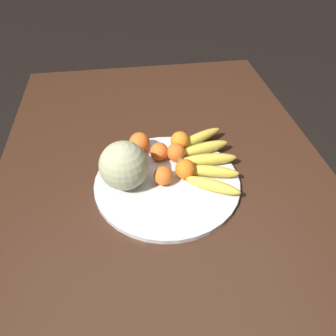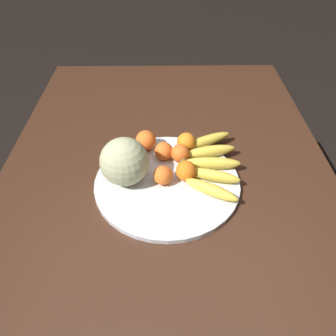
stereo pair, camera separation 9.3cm
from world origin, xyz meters
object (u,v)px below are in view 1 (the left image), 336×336
(orange_front_left, at_px, (159,152))
(orange_top_small, at_px, (180,141))
(fruit_bowl, at_px, (168,182))
(orange_back_left, at_px, (176,152))
(orange_side_extra, at_px, (185,169))
(banana_bunch, at_px, (206,159))
(orange_front_right, at_px, (163,176))
(orange_mid_center, at_px, (140,143))
(melon, at_px, (124,166))
(orange_back_right, at_px, (131,155))
(kitchen_table, at_px, (167,204))

(orange_front_left, distance_m, orange_top_small, 0.09)
(fruit_bowl, bearing_deg, orange_back_left, 156.67)
(orange_side_extra, bearing_deg, banana_bunch, 122.97)
(orange_front_right, bearing_deg, orange_back_left, 151.35)
(orange_mid_center, height_order, orange_side_extra, orange_mid_center)
(melon, height_order, orange_back_left, melon)
(orange_side_extra, bearing_deg, orange_front_right, -76.37)
(orange_back_right, height_order, orange_side_extra, orange_side_extra)
(orange_top_small, bearing_deg, orange_front_left, -59.28)
(fruit_bowl, relative_size, orange_front_left, 7.42)
(orange_back_right, bearing_deg, orange_front_left, 91.47)
(kitchen_table, relative_size, banana_bunch, 4.81)
(fruit_bowl, distance_m, orange_back_left, 0.10)
(orange_front_left, distance_m, orange_back_left, 0.05)
(orange_back_right, xyz_separation_m, orange_side_extra, (0.09, 0.15, 0.00))
(kitchen_table, bearing_deg, orange_side_extra, 98.37)
(melon, bearing_deg, banana_bunch, 101.59)
(orange_back_left, bearing_deg, melon, -62.62)
(melon, bearing_deg, orange_back_right, 166.88)
(banana_bunch, xyz_separation_m, orange_back_left, (-0.03, -0.09, 0.01))
(kitchen_table, bearing_deg, orange_mid_center, -156.00)
(fruit_bowl, xyz_separation_m, orange_mid_center, (-0.15, -0.07, 0.04))
(orange_back_right, bearing_deg, kitchen_table, 44.86)
(melon, xyz_separation_m, orange_front_left, (-0.10, 0.11, -0.04))
(melon, bearing_deg, orange_top_small, 127.15)
(fruit_bowl, bearing_deg, orange_side_extra, 99.61)
(fruit_bowl, height_order, orange_side_extra, orange_side_extra)
(banana_bunch, bearing_deg, orange_front_right, -152.99)
(orange_back_left, bearing_deg, kitchen_table, -24.83)
(melon, height_order, banana_bunch, melon)
(orange_front_left, height_order, orange_side_extra, orange_side_extra)
(banana_bunch, height_order, orange_front_left, orange_front_left)
(fruit_bowl, distance_m, orange_back_right, 0.15)
(kitchen_table, distance_m, fruit_bowl, 0.10)
(orange_front_right, distance_m, orange_back_left, 0.11)
(orange_front_right, relative_size, orange_back_right, 0.99)
(kitchen_table, distance_m, orange_back_left, 0.16)
(orange_top_small, bearing_deg, orange_back_right, -74.24)
(orange_back_left, bearing_deg, orange_front_left, -103.18)
(orange_front_left, bearing_deg, kitchen_table, 5.50)
(melon, relative_size, orange_front_right, 2.46)
(orange_mid_center, bearing_deg, fruit_bowl, 24.66)
(kitchen_table, distance_m, orange_front_left, 0.17)
(orange_back_left, bearing_deg, orange_top_small, 158.39)
(kitchen_table, relative_size, orange_side_extra, 26.48)
(banana_bunch, xyz_separation_m, orange_back_right, (-0.04, -0.23, 0.01))
(orange_back_left, distance_m, orange_back_right, 0.14)
(orange_front_left, height_order, orange_front_right, same)
(orange_mid_center, height_order, orange_back_left, orange_mid_center)
(kitchen_table, distance_m, orange_front_right, 0.13)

